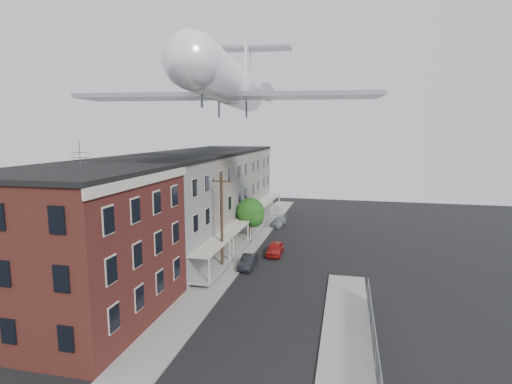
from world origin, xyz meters
TOP-DOWN VIEW (x-y plane):
  - sidewalk_left at (-5.50, 24.00)m, footprint 3.00×62.00m
  - sidewalk_right at (5.50, 6.00)m, footprint 3.00×26.00m
  - curb_left at (-4.05, 24.00)m, footprint 0.15×62.00m
  - curb_right at (4.05, 6.00)m, footprint 0.15×26.00m
  - corner_building at (-12.00, 7.00)m, footprint 10.31×12.30m
  - row_house_a at (-11.96, 16.50)m, footprint 11.98×7.00m
  - row_house_b at (-11.96, 23.50)m, footprint 11.98×7.00m
  - row_house_c at (-11.96, 30.50)m, footprint 11.98×7.00m
  - row_house_d at (-11.96, 37.50)m, footprint 11.98×7.00m
  - row_house_e at (-11.96, 44.50)m, footprint 11.98×7.00m
  - chainlink_fence at (7.00, 5.00)m, footprint 0.06×18.06m
  - utility_pole at (-5.60, 18.00)m, footprint 1.80×0.26m
  - street_tree at (-5.27, 27.92)m, footprint 3.22×3.20m
  - car_near at (-1.80, 23.97)m, footprint 1.59×3.83m
  - car_mid at (-3.55, 19.47)m, footprint 1.31×3.60m
  - car_far at (-3.60, 36.80)m, footprint 1.82×3.96m
  - airplane at (-5.08, 19.77)m, footprint 25.53×29.16m

SIDE VIEW (x-z plane):
  - sidewalk_left at x=-5.50m, z-range 0.00..0.12m
  - sidewalk_right at x=5.50m, z-range 0.00..0.12m
  - curb_left at x=-4.05m, z-range 0.00..0.14m
  - curb_right at x=4.05m, z-range 0.00..0.14m
  - car_far at x=-3.60m, z-range 0.00..1.12m
  - car_mid at x=-3.55m, z-range 0.00..1.18m
  - car_near at x=-1.80m, z-range 0.00..1.30m
  - chainlink_fence at x=7.00m, z-range 0.05..1.95m
  - street_tree at x=-5.27m, z-range 0.85..6.05m
  - utility_pole at x=-5.60m, z-range 0.17..9.17m
  - row_house_a at x=-11.96m, z-range -0.02..10.28m
  - row_house_b at x=-11.96m, z-range -0.02..10.28m
  - row_house_c at x=-11.96m, z-range -0.02..10.28m
  - row_house_d at x=-11.96m, z-range -0.02..10.28m
  - row_house_e at x=-11.96m, z-range -0.02..10.28m
  - corner_building at x=-12.00m, z-range -0.91..11.24m
  - airplane at x=-5.08m, z-range 12.49..20.89m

